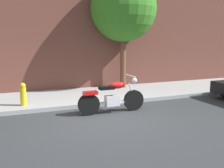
{
  "coord_description": "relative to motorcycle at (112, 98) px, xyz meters",
  "views": [
    {
      "loc": [
        -2.44,
        -6.62,
        2.3
      ],
      "look_at": [
        0.4,
        0.66,
        0.93
      ],
      "focal_mm": 40.52,
      "sensor_mm": 36.0,
      "label": 1
    }
  ],
  "objects": [
    {
      "name": "ground_plane",
      "position": [
        -0.4,
        -0.66,
        -0.48
      ],
      "size": [
        60.0,
        60.0,
        0.0
      ],
      "primitive_type": "plane",
      "color": "#303335"
    },
    {
      "name": "sidewalk",
      "position": [
        -0.4,
        2.3,
        -0.41
      ],
      "size": [
        20.17,
        2.92,
        0.14
      ],
      "primitive_type": "cube",
      "color": "#9E9E9E",
      "rests_on": "ground"
    },
    {
      "name": "building_facade",
      "position": [
        -0.4,
        4.02,
        3.32
      ],
      "size": [
        20.17,
        0.5,
        7.61
      ],
      "primitive_type": "cube",
      "color": "brown",
      "rests_on": "ground"
    },
    {
      "name": "motorcycle",
      "position": [
        0.0,
        0.0,
        0.0
      ],
      "size": [
        2.21,
        0.7,
        1.18
      ],
      "color": "black",
      "rests_on": "ground"
    },
    {
      "name": "street_tree",
      "position": [
        1.8,
        3.24,
        3.16
      ],
      "size": [
        2.91,
        2.91,
        5.11
      ],
      "color": "brown",
      "rests_on": "ground"
    },
    {
      "name": "fire_hydrant",
      "position": [
        -2.61,
        1.41,
        -0.02
      ],
      "size": [
        0.2,
        0.2,
        0.91
      ],
      "color": "gold",
      "rests_on": "ground"
    }
  ]
}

